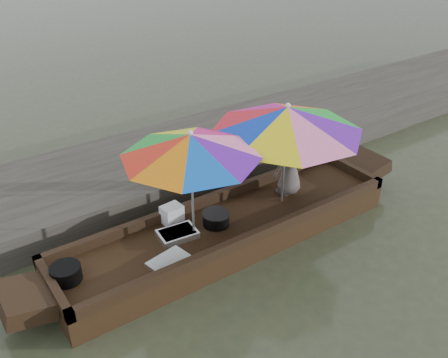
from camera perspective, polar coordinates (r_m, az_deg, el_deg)
water at (r=7.22m, az=0.46°, el=-7.22°), size 80.00×80.00×0.00m
dock at (r=8.69m, az=-7.94°, el=1.37°), size 22.00×2.20×0.50m
boat_hull at (r=7.12m, az=0.46°, el=-6.10°), size 5.04×1.20×0.35m
cooking_pot at (r=6.29m, az=-17.62°, el=-10.24°), size 0.37×0.37×0.19m
tray_crayfish at (r=6.73m, az=-5.34°, el=-6.30°), size 0.54×0.41×0.09m
tray_scallop at (r=6.31m, az=-6.22°, el=-9.41°), size 0.57×0.44×0.06m
charcoal_grill at (r=6.92m, az=-0.92°, el=-4.60°), size 0.37×0.37×0.17m
supply_bag at (r=6.98m, az=-5.97°, el=-4.02°), size 0.30×0.25×0.26m
vendor at (r=7.49m, az=7.49°, el=1.99°), size 0.57×0.41×1.07m
umbrella_bow at (r=6.34m, az=-3.67°, el=-0.84°), size 1.98×1.98×1.55m
umbrella_stern at (r=7.15m, az=6.95°, el=2.79°), size 2.62×2.62×1.55m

